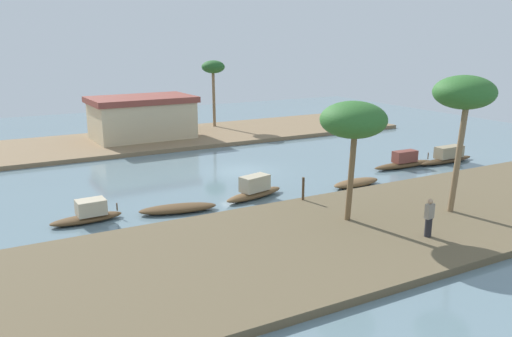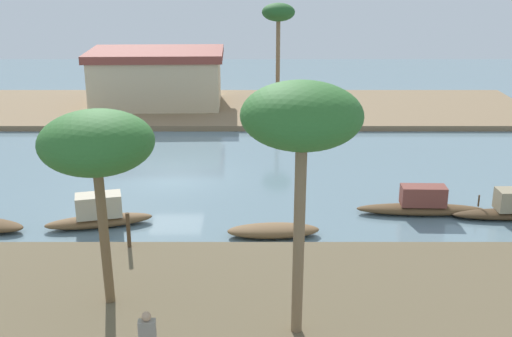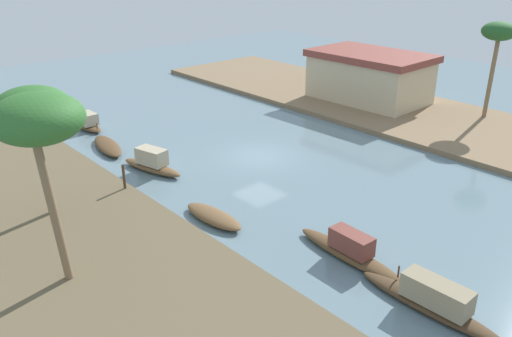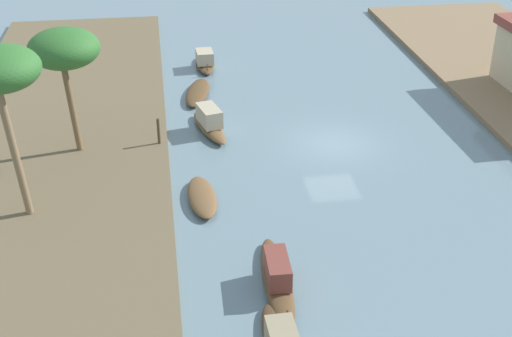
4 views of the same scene
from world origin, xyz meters
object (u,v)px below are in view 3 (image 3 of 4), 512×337
object	(u,v)px
palm_tree_left_near	(32,108)
riverside_building	(369,76)
sampan_open_hull	(213,216)
palm_tree_right_tall	(499,34)
sampan_foreground	(108,146)
sampan_midstream	(152,163)
palm_tree_left_far	(38,121)
sampan_with_tall_canopy	(350,250)
sampan_with_red_awning	(87,123)
mooring_post	(124,176)
sampan_upstream_small	(432,299)

from	to	relation	value
palm_tree_left_near	riverside_building	distance (m)	26.38
sampan_open_hull	palm_tree_right_tall	size ratio (longest dim) A/B	0.54
palm_tree_right_tall	sampan_foreground	bearing A→B (deg)	-118.78
sampan_midstream	palm_tree_left_far	distance (m)	12.24
sampan_with_tall_canopy	sampan_with_red_awning	distance (m)	22.12
palm_tree_left_near	palm_tree_right_tall	xyz separation A→B (m)	(5.88, 28.76, 0.79)
palm_tree_right_tall	riverside_building	size ratio (longest dim) A/B	0.72
sampan_midstream	palm_tree_left_far	xyz separation A→B (m)	(7.22, -7.98, 5.83)
palm_tree_left_far	riverside_building	size ratio (longest dim) A/B	0.77
sampan_midstream	sampan_with_red_awning	size ratio (longest dim) A/B	1.17
sampan_midstream	mooring_post	distance (m)	3.06
palm_tree_right_tall	sampan_open_hull	bearing A→B (deg)	-92.21
sampan_with_tall_canopy	palm_tree_left_far	bearing A→B (deg)	-119.73
sampan_with_tall_canopy	mooring_post	bearing A→B (deg)	-159.60
sampan_open_hull	sampan_with_tall_canopy	distance (m)	6.47
sampan_upstream_small	palm_tree_left_near	bearing A→B (deg)	-155.79
sampan_foreground	mooring_post	size ratio (longest dim) A/B	3.35
mooring_post	palm_tree_right_tall	world-z (taller)	palm_tree_right_tall
riverside_building	sampan_with_tall_canopy	bearing A→B (deg)	-55.80
sampan_foreground	sampan_with_tall_canopy	bearing A→B (deg)	16.74
palm_tree_left_far	palm_tree_right_tall	size ratio (longest dim) A/B	1.06
sampan_open_hull	sampan_midstream	xyz separation A→B (m)	(-6.76, 0.89, 0.29)
sampan_upstream_small	riverside_building	xyz separation A→B (m)	(-17.30, 18.95, 1.72)
sampan_with_tall_canopy	palm_tree_left_far	size ratio (longest dim) A/B	0.76
mooring_post	sampan_open_hull	bearing A→B (deg)	17.85
sampan_with_red_awning	palm_tree_left_near	bearing A→B (deg)	-34.01
palm_tree_right_tall	palm_tree_left_far	bearing A→B (deg)	-90.84
palm_tree_left_near	palm_tree_left_far	xyz separation A→B (m)	(5.44, -1.62, 1.10)
sampan_midstream	palm_tree_right_tall	world-z (taller)	palm_tree_right_tall
sampan_foreground	sampan_with_tall_canopy	world-z (taller)	sampan_with_tall_canopy
palm_tree_right_tall	mooring_post	bearing A→B (deg)	-103.55
sampan_upstream_small	mooring_post	size ratio (longest dim) A/B	4.17
sampan_upstream_small	palm_tree_right_tall	distance (m)	24.09
palm_tree_left_near	riverside_building	xyz separation A→B (m)	(-2.32, 26.11, -3.04)
sampan_open_hull	riverside_building	distance (m)	21.97
mooring_post	palm_tree_right_tall	xyz separation A→B (m)	(6.01, 24.93, 5.05)
sampan_midstream	sampan_with_tall_canopy	bearing A→B (deg)	-8.62
sampan_foreground	mooring_post	bearing A→B (deg)	-7.67
mooring_post	palm_tree_left_far	distance (m)	9.46
sampan_open_hull	sampan_upstream_small	size ratio (longest dim) A/B	0.66
sampan_foreground	sampan_midstream	distance (m)	4.79
sampan_open_hull	riverside_building	xyz separation A→B (m)	(-7.30, 20.63, 1.98)
sampan_foreground	sampan_upstream_small	xyz separation A→B (m)	(21.54, 1.05, 0.27)
sampan_upstream_small	sampan_with_red_awning	world-z (taller)	sampan_upstream_small
sampan_with_tall_canopy	sampan_upstream_small	bearing A→B (deg)	-4.86
sampan_foreground	sampan_with_tall_canopy	size ratio (longest dim) A/B	0.81
sampan_midstream	palm_tree_left_near	world-z (taller)	palm_tree_left_near
palm_tree_left_near	palm_tree_left_far	size ratio (longest dim) A/B	0.84
sampan_with_tall_canopy	riverside_building	xyz separation A→B (m)	(-13.41, 18.49, 1.78)
mooring_post	riverside_building	world-z (taller)	riverside_building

